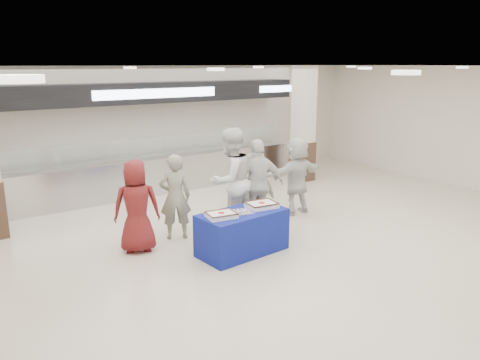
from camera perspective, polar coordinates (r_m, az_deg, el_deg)
ground at (r=8.07m, az=6.51°, el=-9.81°), size 14.00×14.00×0.00m
serving_line at (r=12.14m, az=-10.41°, el=3.86°), size 8.70×0.85×2.80m
column_right at (r=13.30m, az=7.71°, el=6.45°), size 0.55×0.55×3.20m
display_table at (r=8.23m, az=0.27°, el=-6.40°), size 1.61×0.90×0.75m
sheet_cake_left at (r=7.82m, az=-2.29°, el=-4.23°), size 0.53×0.44×0.10m
sheet_cake_right at (r=8.36m, az=2.65°, el=-3.00°), size 0.56×0.46×0.10m
cupcake_tray at (r=8.03m, az=0.17°, el=-3.87°), size 0.41×0.34×0.06m
civilian_maroon at (r=8.36m, az=-12.49°, el=-3.14°), size 0.95×0.79×1.65m
soldier_a at (r=8.86m, az=-7.91°, el=-2.05°), size 0.70×0.58×1.63m
chef_tall at (r=9.11m, az=-1.17°, el=-0.06°), size 1.13×0.95×2.06m
chef_short at (r=9.28m, az=2.22°, el=-0.57°), size 1.15×0.72×1.83m
soldier_b at (r=9.57m, az=1.88°, el=-1.08°), size 0.99×0.58×1.51m
civilian_white at (r=10.34m, az=6.91°, el=0.54°), size 1.61×0.56×1.71m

